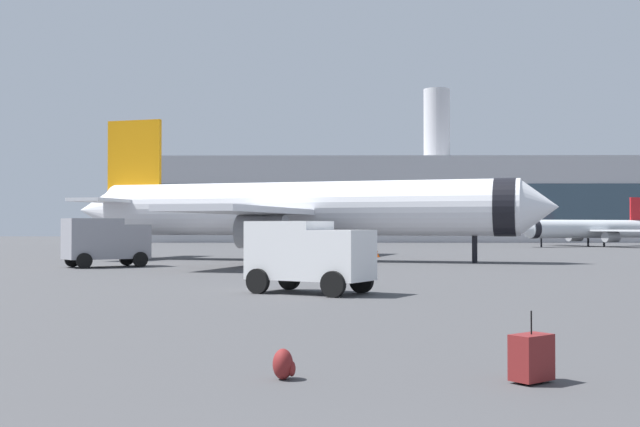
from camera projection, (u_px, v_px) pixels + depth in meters
airplane_at_gate at (300, 209)px, 56.38m from camera, size 35.17×32.07×10.50m
airplane_taxiing at (589, 229)px, 97.17m from camera, size 20.01×18.35×6.14m
service_truck at (105, 240)px, 47.37m from camera, size 5.20×4.53×2.90m
cargo_van at (308, 253)px, 28.51m from camera, size 4.81×3.98×2.60m
safety_cone_near at (363, 251)px, 66.10m from camera, size 0.44×0.44×0.83m
safety_cone_mid at (377, 253)px, 62.83m from camera, size 0.44×0.44×0.60m
rolling_suitcase at (531, 357)px, 12.12m from camera, size 0.75×0.71×1.10m
traveller_backpack at (284, 365)px, 12.38m from camera, size 0.36×0.40×0.48m
terminal_building at (391, 200)px, 132.47m from camera, size 82.23×21.02×25.46m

